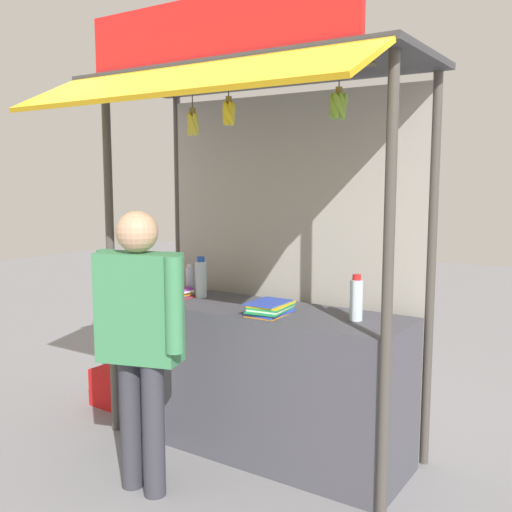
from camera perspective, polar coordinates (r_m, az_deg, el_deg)
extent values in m
plane|color=gray|center=(4.30, 0.00, -18.05)|extent=(20.00, 20.00, 0.00)
cube|color=#4C4C56|center=(4.11, 0.00, -11.79)|extent=(2.08, 0.64, 0.99)
cylinder|color=#4C4742|center=(4.36, -13.88, -0.73)|extent=(0.06, 0.06, 2.50)
cylinder|color=#4C4742|center=(3.18, 12.60, -3.67)|extent=(0.06, 0.06, 2.50)
cylinder|color=#4C4742|center=(4.89, -7.43, 0.30)|extent=(0.06, 0.06, 2.50)
cylinder|color=#4C4742|center=(3.88, 16.55, -1.81)|extent=(0.06, 0.06, 2.50)
cube|color=#B7B2A8|center=(4.30, 3.15, -0.98)|extent=(2.04, 0.04, 2.45)
cube|color=#3F3F44|center=(3.90, -0.39, 17.26)|extent=(2.28, 0.95, 0.04)
cube|color=gold|center=(3.31, -7.67, 16.58)|extent=(2.24, 0.51, 0.26)
cube|color=red|center=(3.61, -4.42, 21.24)|extent=(1.87, 0.04, 0.35)
cylinder|color=#59544C|center=(3.59, -3.86, 16.51)|extent=(1.98, 0.02, 0.02)
cylinder|color=silver|center=(4.44, -6.37, -2.41)|extent=(0.06, 0.06, 0.20)
cylinder|color=white|center=(4.42, -6.40, -0.95)|extent=(0.04, 0.04, 0.03)
cylinder|color=silver|center=(3.65, 9.68, -4.23)|extent=(0.08, 0.08, 0.25)
cylinder|color=red|center=(3.63, 9.73, -2.03)|extent=(0.05, 0.05, 0.03)
cylinder|color=silver|center=(4.73, -8.00, -1.74)|extent=(0.07, 0.07, 0.22)
cylinder|color=red|center=(4.71, -8.03, -0.25)|extent=(0.05, 0.05, 0.03)
cylinder|color=silver|center=(4.32, -5.34, -2.27)|extent=(0.08, 0.08, 0.26)
cylinder|color=blue|center=(4.29, -5.36, -0.29)|extent=(0.05, 0.05, 0.04)
cube|color=red|center=(4.34, -8.07, -3.98)|extent=(0.24, 0.25, 0.01)
cube|color=blue|center=(4.34, -8.19, -3.87)|extent=(0.26, 0.27, 0.01)
cube|color=orange|center=(4.33, -8.25, -3.75)|extent=(0.23, 0.25, 0.01)
cube|color=orange|center=(4.33, -8.24, -3.58)|extent=(0.26, 0.27, 0.01)
cube|color=white|center=(4.32, -8.21, -3.43)|extent=(0.24, 0.25, 0.01)
cube|color=purple|center=(4.34, -8.21, -3.21)|extent=(0.24, 0.25, 0.01)
cube|color=orange|center=(3.77, 1.29, -5.65)|extent=(0.22, 0.30, 0.01)
cube|color=blue|center=(3.77, 1.31, -5.49)|extent=(0.21, 0.29, 0.01)
cube|color=blue|center=(3.77, 1.32, -5.32)|extent=(0.22, 0.29, 0.01)
cube|color=green|center=(3.75, 1.32, -5.24)|extent=(0.24, 0.31, 0.01)
cube|color=white|center=(3.76, 1.46, -5.03)|extent=(0.24, 0.31, 0.01)
cube|color=green|center=(3.76, 1.53, -4.86)|extent=(0.23, 0.31, 0.01)
cube|color=yellow|center=(3.76, 1.50, -4.67)|extent=(0.23, 0.31, 0.01)
cube|color=blue|center=(3.75, 1.22, -4.52)|extent=(0.22, 0.29, 0.01)
cylinder|color=#332D23|center=(3.69, -6.19, 15.03)|extent=(0.01, 0.01, 0.12)
cylinder|color=olive|center=(3.68, -6.17, 13.77)|extent=(0.04, 0.04, 0.04)
ellipsoid|color=#D6CE43|center=(3.66, -5.88, 12.59)|extent=(0.04, 0.07, 0.14)
ellipsoid|color=#D6CE43|center=(3.67, -5.89, 12.55)|extent=(0.06, 0.05, 0.15)
ellipsoid|color=#D6CE43|center=(3.69, -6.06, 12.54)|extent=(0.06, 0.04, 0.15)
ellipsoid|color=#D6CE43|center=(3.69, -6.29, 12.55)|extent=(0.05, 0.07, 0.15)
ellipsoid|color=#D6CE43|center=(3.67, -6.39, 12.54)|extent=(0.04, 0.06, 0.15)
ellipsoid|color=#D6CE43|center=(3.66, -6.39, 12.58)|extent=(0.07, 0.04, 0.15)
ellipsoid|color=#D6CE43|center=(3.65, -6.17, 12.60)|extent=(0.07, 0.06, 0.15)
cylinder|color=#332D23|center=(3.17, 8.06, 16.63)|extent=(0.01, 0.01, 0.08)
cylinder|color=olive|center=(3.16, 8.04, 15.55)|extent=(0.04, 0.04, 0.04)
ellipsoid|color=#77AA3D|center=(3.14, 8.31, 14.14)|extent=(0.04, 0.07, 0.15)
ellipsoid|color=#77AA3D|center=(3.17, 8.42, 14.14)|extent=(0.09, 0.06, 0.15)
ellipsoid|color=#77AA3D|center=(3.17, 8.00, 14.10)|extent=(0.08, 0.06, 0.15)
ellipsoid|color=#77AA3D|center=(3.16, 7.55, 14.17)|extent=(0.05, 0.09, 0.15)
ellipsoid|color=#77AA3D|center=(3.13, 7.62, 14.23)|extent=(0.09, 0.06, 0.15)
ellipsoid|color=#77AA3D|center=(3.12, 8.07, 14.25)|extent=(0.09, 0.07, 0.15)
cylinder|color=#332D23|center=(3.53, -2.67, 15.80)|extent=(0.01, 0.01, 0.08)
cylinder|color=olive|center=(3.52, -2.66, 14.86)|extent=(0.04, 0.04, 0.04)
ellipsoid|color=yellow|center=(3.50, -2.43, 13.63)|extent=(0.04, 0.07, 0.14)
ellipsoid|color=yellow|center=(3.52, -2.39, 13.61)|extent=(0.07, 0.05, 0.15)
ellipsoid|color=yellow|center=(3.53, -2.59, 13.59)|extent=(0.07, 0.05, 0.15)
ellipsoid|color=yellow|center=(3.52, -2.91, 13.60)|extent=(0.04, 0.07, 0.14)
ellipsoid|color=yellow|center=(3.50, -2.94, 13.62)|extent=(0.07, 0.06, 0.15)
ellipsoid|color=yellow|center=(3.48, -2.70, 13.71)|extent=(0.08, 0.06, 0.15)
cylinder|color=#383842|center=(3.75, -12.00, -15.53)|extent=(0.13, 0.13, 0.80)
cylinder|color=#383842|center=(3.63, -9.88, -16.27)|extent=(0.13, 0.13, 0.80)
cube|color=#3F8C59|center=(3.47, -11.25, -4.92)|extent=(0.52, 0.34, 0.63)
cylinder|color=#3F8C59|center=(3.64, -14.26, -3.63)|extent=(0.10, 0.10, 0.54)
cylinder|color=#3F8C59|center=(3.28, -7.94, -4.71)|extent=(0.10, 0.10, 0.54)
sphere|color=tan|center=(3.40, -11.44, 2.30)|extent=(0.24, 0.24, 0.24)
cube|color=red|center=(5.12, -12.40, -12.14)|extent=(0.46, 0.46, 0.31)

